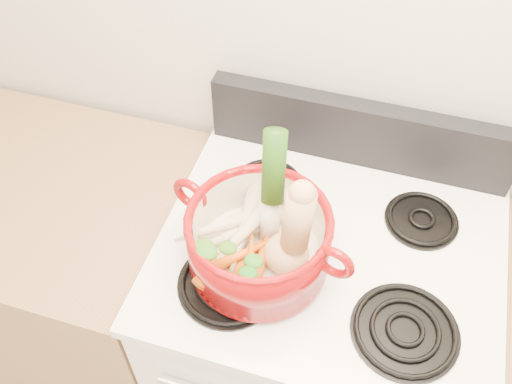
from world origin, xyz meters
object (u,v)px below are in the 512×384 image
(dutch_oven, at_px, (259,241))
(squash, at_px, (288,231))
(leek, at_px, (271,193))
(stove_body, at_px, (314,344))

(dutch_oven, xyz_separation_m, squash, (0.06, -0.01, 0.08))
(squash, height_order, leek, leek)
(squash, xyz_separation_m, leek, (-0.05, 0.06, 0.03))
(dutch_oven, relative_size, squash, 1.24)
(leek, bearing_deg, squash, -58.56)
(stove_body, xyz_separation_m, leek, (-0.13, -0.05, 0.69))
(stove_body, relative_size, squash, 3.76)
(stove_body, distance_m, dutch_oven, 0.61)
(squash, distance_m, leek, 0.09)
(squash, bearing_deg, dutch_oven, 161.30)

